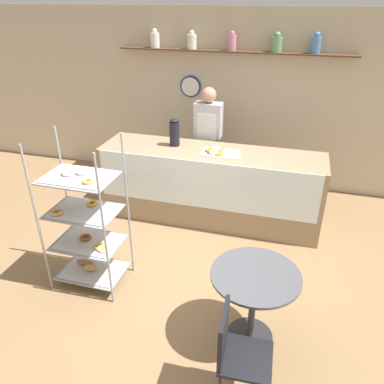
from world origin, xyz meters
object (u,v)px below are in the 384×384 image
object	(u,v)px
cafe_chair	(235,349)
coffee_carafe	(174,133)
person_worker	(208,140)
cafe_table	(254,290)
donut_tray_counter	(217,152)
pastry_rack	(86,226)

from	to	relation	value
cafe_chair	coffee_carafe	bearing A→B (deg)	23.63
person_worker	cafe_table	world-z (taller)	person_worker
cafe_chair	coffee_carafe	xyz separation A→B (m)	(-1.34, 2.67, 0.64)
person_worker	coffee_carafe	distance (m)	0.67
donut_tray_counter	person_worker	bearing A→B (deg)	113.81
pastry_rack	donut_tray_counter	xyz separation A→B (m)	(1.03, 1.60, 0.32)
person_worker	donut_tray_counter	bearing A→B (deg)	-66.19
donut_tray_counter	cafe_table	bearing A→B (deg)	-68.07
cafe_table	donut_tray_counter	size ratio (longest dim) A/B	1.56
person_worker	coffee_carafe	xyz separation A→B (m)	(-0.34, -0.52, 0.25)
coffee_carafe	donut_tray_counter	bearing A→B (deg)	-10.83
pastry_rack	coffee_carafe	xyz separation A→B (m)	(0.41, 1.72, 0.49)
cafe_chair	pastry_rack	bearing A→B (deg)	58.42
coffee_carafe	donut_tray_counter	world-z (taller)	coffee_carafe
pastry_rack	coffee_carafe	size ratio (longest dim) A/B	4.47
cafe_chair	coffee_carafe	distance (m)	3.06
donut_tray_counter	cafe_chair	bearing A→B (deg)	-74.27
cafe_table	cafe_chair	bearing A→B (deg)	-94.53
cafe_table	cafe_chair	xyz separation A→B (m)	(-0.05, -0.64, -0.01)
pastry_rack	donut_tray_counter	size ratio (longest dim) A/B	3.36
cafe_chair	coffee_carafe	size ratio (longest dim) A/B	2.41
cafe_table	coffee_carafe	xyz separation A→B (m)	(-1.39, 2.03, 0.63)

